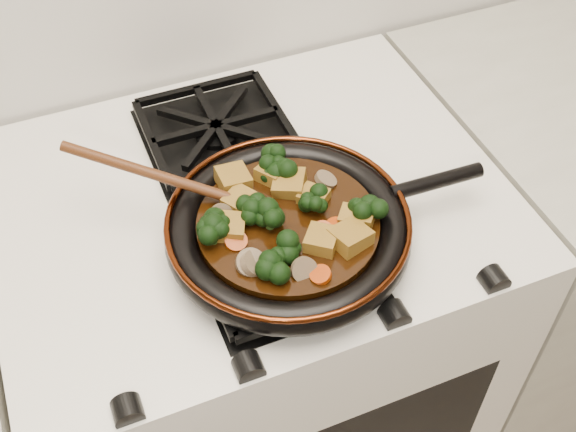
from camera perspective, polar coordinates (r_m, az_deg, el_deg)
name	(u,v)px	position (r m, az deg, el deg)	size (l,w,h in m)	color
stove	(257,353)	(1.44, -2.49, -10.80)	(0.76, 0.60, 0.90)	white
burner_grate_front	(282,256)	(0.98, -0.49, -3.19)	(0.23, 0.23, 0.03)	black
burner_grate_back	(217,130)	(1.17, -5.66, 6.74)	(0.23, 0.23, 0.03)	black
skillet	(290,228)	(0.98, 0.12, -0.99)	(0.46, 0.33, 0.05)	black
braising_sauce	(288,226)	(0.97, 0.00, -0.83)	(0.25, 0.25, 0.02)	black
tofu_cube_0	(240,201)	(0.98, -3.82, 1.20)	(0.04, 0.04, 0.02)	olive
tofu_cube_1	(272,173)	(1.02, -1.29, 3.42)	(0.04, 0.04, 0.02)	olive
tofu_cube_2	(350,237)	(0.94, 4.94, -1.70)	(0.04, 0.05, 0.02)	olive
tofu_cube_3	(354,217)	(0.96, 5.21, -0.10)	(0.04, 0.03, 0.02)	olive
tofu_cube_4	(233,179)	(1.01, -4.35, 2.92)	(0.04, 0.04, 0.02)	olive
tofu_cube_5	(322,241)	(0.93, 2.68, -1.95)	(0.04, 0.04, 0.02)	olive
tofu_cube_6	(361,216)	(0.97, 5.78, 0.00)	(0.04, 0.04, 0.02)	olive
tofu_cube_7	(228,228)	(0.95, -4.77, -0.92)	(0.04, 0.04, 0.02)	olive
tofu_cube_8	(289,184)	(1.00, 0.11, 2.53)	(0.04, 0.05, 0.02)	olive
tofu_cube_9	(314,197)	(0.99, 2.04, 1.49)	(0.03, 0.04, 0.02)	olive
broccoli_floret_0	(210,224)	(0.95, -6.15, -0.63)	(0.06, 0.06, 0.05)	black
broccoli_floret_1	(271,271)	(0.90, -1.33, -4.37)	(0.06, 0.06, 0.05)	black
broccoli_floret_2	(365,212)	(0.97, 6.11, 0.32)	(0.06, 0.06, 0.05)	black
broccoli_floret_3	(257,210)	(0.96, -2.45, 0.47)	(0.06, 0.06, 0.06)	black
broccoli_floret_4	(278,179)	(1.01, -0.77, 2.97)	(0.06, 0.06, 0.05)	black
broccoli_floret_5	(274,161)	(1.03, -1.14, 4.35)	(0.06, 0.06, 0.06)	black
broccoli_floret_6	(213,237)	(0.94, -5.95, -1.68)	(0.06, 0.06, 0.05)	black
broccoli_floret_7	(270,221)	(0.95, -1.43, -0.36)	(0.06, 0.06, 0.06)	black
broccoli_floret_8	(283,249)	(0.92, -0.36, -2.59)	(0.06, 0.06, 0.05)	black
broccoli_floret_9	(314,202)	(0.98, 2.09, 1.09)	(0.06, 0.06, 0.05)	black
carrot_coin_0	(321,275)	(0.90, 2.59, -4.67)	(0.03, 0.03, 0.01)	#A83204
carrot_coin_1	(336,226)	(0.95, 3.82, -0.77)	(0.03, 0.03, 0.01)	#A83204
carrot_coin_2	(216,220)	(0.96, -5.69, -0.34)	(0.03, 0.03, 0.01)	#A83204
carrot_coin_3	(236,241)	(0.94, -4.13, -1.99)	(0.03, 0.03, 0.01)	#A83204
carrot_coin_4	(323,230)	(0.95, 2.75, -1.15)	(0.03, 0.03, 0.01)	#A83204
mushroom_slice_0	(250,263)	(0.91, -2.98, -3.70)	(0.04, 0.04, 0.01)	brown
mushroom_slice_1	(304,270)	(0.90, 1.28, -4.27)	(0.03, 0.03, 0.01)	brown
mushroom_slice_2	(326,180)	(1.01, 3.00, 2.88)	(0.03, 0.03, 0.01)	brown
mushroom_slice_3	(253,264)	(0.91, -2.79, -3.80)	(0.03, 0.03, 0.01)	brown
mushroom_slice_4	(221,214)	(0.97, -5.29, 0.12)	(0.03, 0.03, 0.01)	brown
wooden_spoon	(192,186)	(0.99, -7.57, 2.34)	(0.15, 0.11, 0.26)	#4F2710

